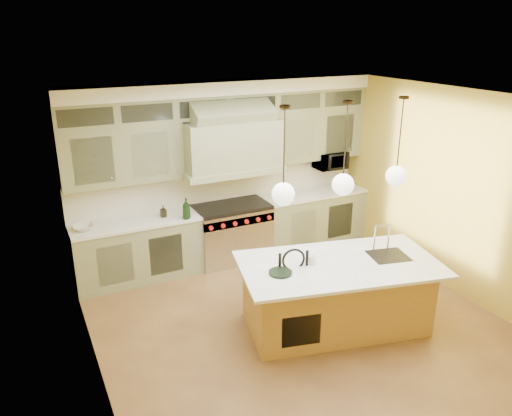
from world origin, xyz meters
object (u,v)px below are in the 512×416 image
kitchen_island (337,293)px  counter_stool (296,291)px  microwave (330,160)px  range (232,232)px

kitchen_island → counter_stool: (-0.61, -0.02, 0.19)m
kitchen_island → microwave: 3.10m
range → microwave: (1.95, 0.11, 0.96)m
kitchen_island → counter_stool: size_ratio=2.31×
kitchen_island → microwave: microwave is taller
range → kitchen_island: (0.40, -2.40, -0.01)m
range → counter_stool: counter_stool is taller
counter_stool → microwave: (2.15, 2.52, 0.79)m
counter_stool → microwave: bearing=61.8°
range → microwave: microwave is taller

